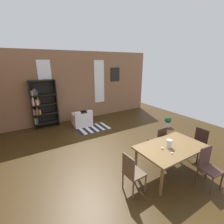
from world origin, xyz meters
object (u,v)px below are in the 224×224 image
object	(u,v)px
dining_table	(171,149)
armchair_white	(82,119)
dining_chair_head_left	(132,172)
bookshelf_tall	(42,104)
dining_chair_head_right	(198,143)
dining_chair_far_right	(159,140)
dining_chair_near_right	(208,166)
potted_plant_by_shelf	(168,121)
vase_on_table	(169,144)

from	to	relation	value
dining_table	armchair_white	bearing A→B (deg)	99.11
dining_table	dining_chair_head_left	size ratio (longest dim) A/B	1.83
armchair_white	dining_chair_head_left	bearing A→B (deg)	-97.14
bookshelf_tall	armchair_white	size ratio (longest dim) A/B	2.41
dining_chair_head_right	bookshelf_tall	xyz separation A→B (m)	(-3.45, 5.04, 0.55)
dining_chair_far_right	bookshelf_tall	size ratio (longest dim) A/B	0.45
dining_table	dining_chair_near_right	bearing A→B (deg)	-62.18
dining_table	potted_plant_by_shelf	world-z (taller)	dining_table
vase_on_table	dining_chair_head_left	xyz separation A→B (m)	(-1.15, -0.00, -0.36)
potted_plant_by_shelf	dining_table	bearing A→B (deg)	-139.33
dining_chair_near_right	dining_chair_head_left	xyz separation A→B (m)	(-1.64, 0.75, 0.00)
dining_chair_near_right	dining_chair_far_right	bearing A→B (deg)	90.19
armchair_white	potted_plant_by_shelf	world-z (taller)	armchair_white
bookshelf_tall	vase_on_table	bearing A→B (deg)	-67.26
dining_chair_head_left	potted_plant_by_shelf	bearing A→B (deg)	29.97
bookshelf_tall	potted_plant_by_shelf	size ratio (longest dim) A/B	4.34
vase_on_table	dining_chair_far_right	world-z (taller)	vase_on_table
armchair_white	dining_table	bearing A→B (deg)	-80.89
dining_table	vase_on_table	size ratio (longest dim) A/B	8.58
dining_chair_far_right	dining_chair_head_left	size ratio (longest dim) A/B	1.00
dining_chair_far_right	potted_plant_by_shelf	distance (m)	2.57
dining_chair_far_right	potted_plant_by_shelf	size ratio (longest dim) A/B	1.97
dining_chair_head_right	armchair_white	bearing A→B (deg)	114.04
dining_chair_head_left	bookshelf_tall	xyz separation A→B (m)	(-0.97, 5.05, 0.55)
vase_on_table	armchair_white	size ratio (longest dim) A/B	0.23
dining_chair_head_right	dining_chair_head_left	distance (m)	2.48
dining_table	dining_chair_near_right	world-z (taller)	dining_chair_near_right
dining_chair_head_right	armchair_white	size ratio (longest dim) A/B	1.10
dining_table	dining_chair_far_right	distance (m)	0.87
vase_on_table	dining_chair_head_left	world-z (taller)	vase_on_table
dining_chair_head_right	dining_chair_near_right	size ratio (longest dim) A/B	1.00
dining_table	dining_chair_head_left	distance (m)	1.25
dining_table	armchair_white	xyz separation A→B (m)	(-0.70, 4.34, -0.41)
dining_chair_near_right	potted_plant_by_shelf	distance (m)	3.62
dining_table	vase_on_table	distance (m)	0.21
dining_chair_head_left	armchair_white	bearing A→B (deg)	82.86
dining_chair_head_right	dining_chair_near_right	bearing A→B (deg)	-138.28
armchair_white	dining_chair_head_right	bearing A→B (deg)	-65.96
dining_chair_far_right	dining_chair_head_right	bearing A→B (deg)	-41.53
dining_table	bookshelf_tall	size ratio (longest dim) A/B	0.83
dining_chair_far_right	dining_chair_head_right	xyz separation A→B (m)	(0.85, -0.75, 0.00)
dining_chair_near_right	dining_table	bearing A→B (deg)	117.82
armchair_white	dining_chair_near_right	bearing A→B (deg)	-77.89
dining_table	bookshelf_tall	xyz separation A→B (m)	(-2.21, 5.04, 0.37)
dining_chair_far_right	dining_chair_near_right	world-z (taller)	same
dining_chair_head_right	armchair_white	world-z (taller)	dining_chair_head_right
vase_on_table	potted_plant_by_shelf	size ratio (longest dim) A/B	0.42
dining_chair_near_right	dining_chair_head_left	world-z (taller)	same
vase_on_table	dining_chair_far_right	distance (m)	0.97
dining_chair_far_right	dining_table	bearing A→B (deg)	-117.54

